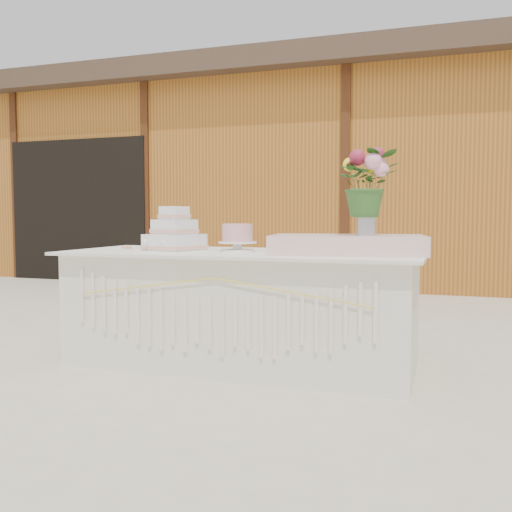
{
  "coord_description": "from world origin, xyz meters",
  "views": [
    {
      "loc": [
        1.32,
        -3.6,
        1.01
      ],
      "look_at": [
        0.0,
        0.3,
        0.72
      ],
      "focal_mm": 40.0,
      "sensor_mm": 36.0,
      "label": 1
    }
  ],
  "objects": [
    {
      "name": "wedding_cake",
      "position": [
        -0.5,
        0.0,
        0.87
      ],
      "size": [
        0.42,
        0.42,
        0.31
      ],
      "rotation": [
        0.0,
        0.0,
        -0.27
      ],
      "color": "white",
      "rests_on": "cake_table"
    },
    {
      "name": "barn",
      "position": [
        -0.01,
        5.99,
        1.68
      ],
      "size": [
        12.6,
        4.6,
        3.3
      ],
      "color": "#A86423",
      "rests_on": "ground"
    },
    {
      "name": "cake_table",
      "position": [
        0.0,
        -0.0,
        0.39
      ],
      "size": [
        2.4,
        1.0,
        0.77
      ],
      "color": "white",
      "rests_on": "ground"
    },
    {
      "name": "satin_runner",
      "position": [
        0.72,
        -0.02,
        0.83
      ],
      "size": [
        1.02,
        0.68,
        0.12
      ],
      "primitive_type": "cube",
      "rotation": [
        0.0,
        0.0,
        0.15
      ],
      "color": "#FFD6CD",
      "rests_on": "cake_table"
    },
    {
      "name": "bouquet",
      "position": [
        0.84,
        -0.04,
        1.26
      ],
      "size": [
        0.46,
        0.43,
        0.41
      ],
      "primitive_type": "imported",
      "rotation": [
        0.0,
        0.0,
        0.36
      ],
      "color": "#2F5B24",
      "rests_on": "flower_vase"
    },
    {
      "name": "flower_vase",
      "position": [
        0.84,
        -0.04,
        0.97
      ],
      "size": [
        0.12,
        0.12,
        0.16
      ],
      "primitive_type": "cylinder",
      "color": "#B8B8BD",
      "rests_on": "satin_runner"
    },
    {
      "name": "pink_cake_stand",
      "position": [
        -0.03,
        0.01,
        0.87
      ],
      "size": [
        0.26,
        0.26,
        0.19
      ],
      "color": "white",
      "rests_on": "cake_table"
    },
    {
      "name": "loose_flowers",
      "position": [
        -0.94,
        0.11,
        0.78
      ],
      "size": [
        0.23,
        0.34,
        0.02
      ],
      "primitive_type": null,
      "rotation": [
        0.0,
        0.0,
        -0.35
      ],
      "color": "#CB7C98",
      "rests_on": "cake_table"
    },
    {
      "name": "ground",
      "position": [
        0.0,
        0.0,
        0.0
      ],
      "size": [
        80.0,
        80.0,
        0.0
      ],
      "primitive_type": "plane",
      "color": "beige",
      "rests_on": "ground"
    }
  ]
}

